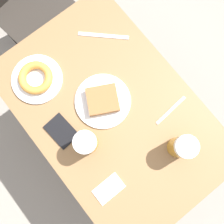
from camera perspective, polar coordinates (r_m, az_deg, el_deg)
name	(u,v)px	position (r m, az deg, el deg)	size (l,w,h in m)	color
ground_plane	(112,129)	(1.76, 0.00, -3.92)	(8.00, 8.00, 0.00)	gray
table	(112,115)	(1.10, 0.00, -0.79)	(0.64, 0.98, 0.74)	olive
plate_with_cake	(103,100)	(1.02, -1.99, 2.74)	(0.23, 0.23, 0.05)	silver
plate_with_donut	(36,78)	(1.08, -16.94, 7.37)	(0.21, 0.21, 0.04)	silver
beer_mug_left	(87,143)	(0.94, -5.85, -7.00)	(0.08, 0.08, 0.14)	#C68C23
beer_mug_center	(182,147)	(0.98, 15.73, -7.69)	(0.08, 0.08, 0.14)	#C68C23
napkin_folded	(109,189)	(1.02, -0.75, -17.13)	(0.12, 0.07, 0.00)	white
fork	(171,110)	(1.05, 13.28, 0.41)	(0.16, 0.03, 0.00)	silver
knife	(103,36)	(1.13, -1.96, 17.05)	(0.17, 0.16, 0.00)	silver
passport_near_edge	(61,131)	(1.03, -11.52, -4.27)	(0.10, 0.13, 0.01)	black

